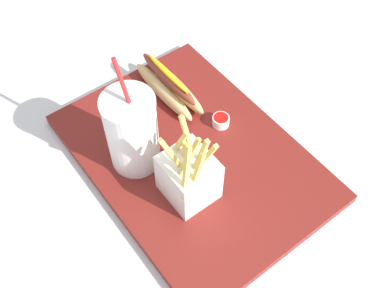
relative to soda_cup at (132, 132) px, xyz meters
name	(u,v)px	position (x,y,z in m)	size (l,w,h in m)	color
ground_plane	(192,163)	(-0.05, -0.09, -0.11)	(2.40, 2.40, 0.02)	silver
food_tray	(192,157)	(-0.05, -0.09, -0.09)	(0.48, 0.34, 0.02)	maroon
soda_cup	(132,132)	(0.00, 0.00, 0.00)	(0.09, 0.09, 0.23)	white
fries_basket	(189,176)	(-0.11, -0.03, -0.03)	(0.08, 0.08, 0.17)	white
hot_dog_1	(169,86)	(0.09, -0.14, -0.05)	(0.18, 0.06, 0.06)	#DBB775
ketchup_cup_1	(221,120)	(-0.03, -0.17, -0.07)	(0.03, 0.03, 0.02)	white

